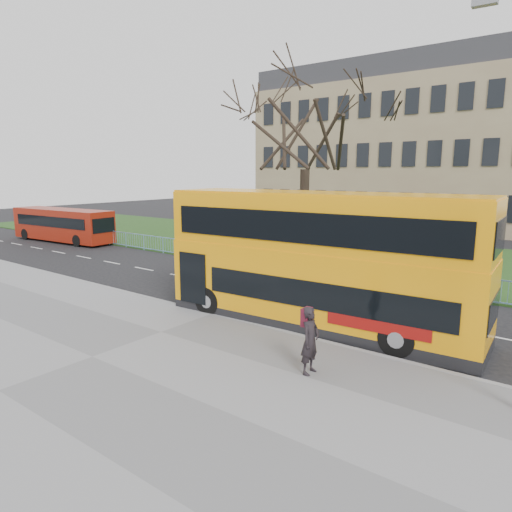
% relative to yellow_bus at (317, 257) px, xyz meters
% --- Properties ---
extents(ground, '(120.00, 120.00, 0.00)m').
position_rel_yellow_bus_xyz_m(ground, '(-3.67, 0.10, -2.51)').
color(ground, black).
rests_on(ground, ground).
extents(pavement, '(80.00, 10.50, 0.12)m').
position_rel_yellow_bus_xyz_m(pavement, '(-3.67, -6.65, -2.45)').
color(pavement, slate).
rests_on(pavement, ground).
extents(kerb, '(80.00, 0.20, 0.14)m').
position_rel_yellow_bus_xyz_m(kerb, '(-3.67, -1.45, -2.44)').
color(kerb, gray).
rests_on(kerb, ground).
extents(grass_verge, '(80.00, 15.40, 0.08)m').
position_rel_yellow_bus_xyz_m(grass_verge, '(-3.67, 14.40, -2.47)').
color(grass_verge, '#1D3A15').
rests_on(grass_verge, ground).
extents(guard_railing, '(40.00, 0.12, 1.10)m').
position_rel_yellow_bus_xyz_m(guard_railing, '(-3.67, 6.70, -1.96)').
color(guard_railing, '#74A7CF').
rests_on(guard_railing, ground).
extents(bare_tree, '(9.18, 9.18, 13.12)m').
position_rel_yellow_bus_xyz_m(bare_tree, '(-6.67, 10.10, 4.12)').
color(bare_tree, black).
rests_on(bare_tree, grass_verge).
extents(civic_building, '(30.00, 15.00, 14.00)m').
position_rel_yellow_bus_xyz_m(civic_building, '(-8.67, 35.10, 4.49)').
color(civic_building, '#8D7559').
rests_on(civic_building, ground).
extents(yellow_bus, '(11.32, 3.30, 4.69)m').
position_rel_yellow_bus_xyz_m(yellow_bus, '(0.00, 0.00, 0.00)').
color(yellow_bus, '#F99E0A').
rests_on(yellow_bus, ground).
extents(red_bus, '(9.89, 2.97, 2.57)m').
position_rel_yellow_bus_xyz_m(red_bus, '(-25.96, 5.48, -1.15)').
color(red_bus, maroon).
rests_on(red_bus, ground).
extents(pedestrian, '(0.45, 0.68, 1.83)m').
position_rel_yellow_bus_xyz_m(pedestrian, '(1.95, -3.76, -1.48)').
color(pedestrian, black).
rests_on(pedestrian, pavement).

